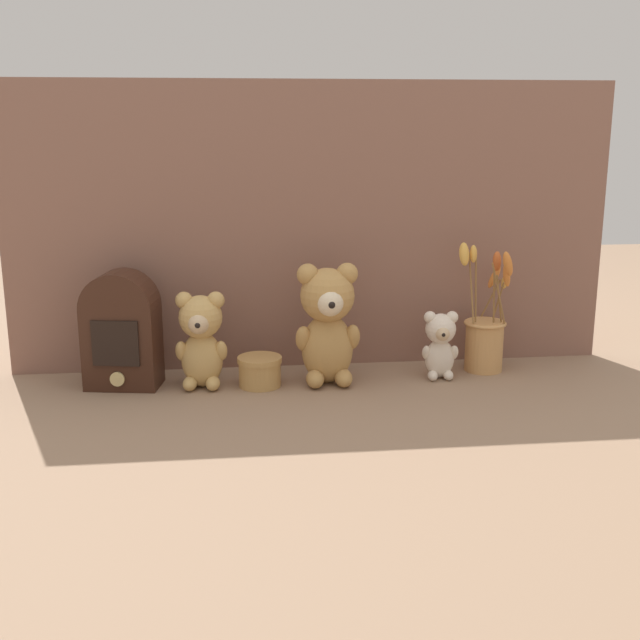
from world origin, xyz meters
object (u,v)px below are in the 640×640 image
Objects in this scene: teddy_bear_large at (328,322)px; vintage_radio at (121,329)px; teddy_bear_small at (440,343)px; teddy_bear_medium at (201,338)px; flower_vase at (485,335)px; decorative_tin_tall at (260,371)px.

teddy_bear_large is 0.48m from vintage_radio.
teddy_bear_medium is at bearing -179.71° from teddy_bear_small.
flower_vase reaches higher than decorative_tin_tall.
teddy_bear_large reaches higher than teddy_bear_medium.
teddy_bear_medium is at bearing 176.37° from decorative_tin_tall.
teddy_bear_small is 1.59× the size of decorative_tin_tall.
decorative_tin_tall is (-0.56, -0.06, -0.05)m from flower_vase.
vintage_radio is at bearing 176.51° from teddy_bear_large.
vintage_radio reaches higher than teddy_bear_medium.
teddy_bear_small is 0.44m from decorative_tin_tall.
teddy_bear_large is at bearing -3.49° from vintage_radio.
teddy_bear_medium is 2.18× the size of decorative_tin_tall.
teddy_bear_small reaches higher than decorative_tin_tall.
decorative_tin_tall is at bearing -174.19° from flower_vase.
teddy_bear_large is 1.27× the size of teddy_bear_medium.
flower_vase reaches higher than teddy_bear_medium.
teddy_bear_medium is at bearing -7.98° from vintage_radio.
vintage_radio is (-0.48, 0.03, -0.01)m from teddy_bear_large.
decorative_tin_tall is (-0.16, -0.00, -0.11)m from teddy_bear_large.
teddy_bear_large reaches higher than teddy_bear_small.
teddy_bear_medium reaches higher than teddy_bear_small.
teddy_bear_small is 0.13m from flower_vase.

